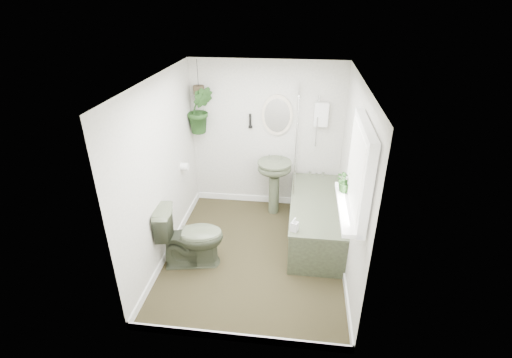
# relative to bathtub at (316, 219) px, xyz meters

# --- Properties ---
(floor) EXTENTS (2.30, 2.80, 0.02)m
(floor) POSITION_rel_bathtub_xyz_m (-0.80, -0.50, -0.30)
(floor) COLOR black
(floor) RESTS_ON ground
(ceiling) EXTENTS (2.30, 2.80, 0.02)m
(ceiling) POSITION_rel_bathtub_xyz_m (-0.80, -0.50, 2.02)
(ceiling) COLOR white
(ceiling) RESTS_ON ground
(wall_back) EXTENTS (2.30, 0.02, 2.30)m
(wall_back) POSITION_rel_bathtub_xyz_m (-0.80, 0.91, 0.86)
(wall_back) COLOR silver
(wall_back) RESTS_ON ground
(wall_front) EXTENTS (2.30, 0.02, 2.30)m
(wall_front) POSITION_rel_bathtub_xyz_m (-0.80, -1.91, 0.86)
(wall_front) COLOR silver
(wall_front) RESTS_ON ground
(wall_left) EXTENTS (0.02, 2.80, 2.30)m
(wall_left) POSITION_rel_bathtub_xyz_m (-1.96, -0.50, 0.86)
(wall_left) COLOR silver
(wall_left) RESTS_ON ground
(wall_right) EXTENTS (0.02, 2.80, 2.30)m
(wall_right) POSITION_rel_bathtub_xyz_m (0.36, -0.50, 0.86)
(wall_right) COLOR silver
(wall_right) RESTS_ON ground
(skirting) EXTENTS (2.30, 2.80, 0.10)m
(skirting) POSITION_rel_bathtub_xyz_m (-0.80, -0.50, -0.24)
(skirting) COLOR white
(skirting) RESTS_ON floor
(bathtub) EXTENTS (0.72, 1.72, 0.58)m
(bathtub) POSITION_rel_bathtub_xyz_m (0.00, 0.00, 0.00)
(bathtub) COLOR #4A523D
(bathtub) RESTS_ON floor
(bath_screen) EXTENTS (0.04, 0.72, 1.40)m
(bath_screen) POSITION_rel_bathtub_xyz_m (-0.33, 0.49, 0.99)
(bath_screen) COLOR silver
(bath_screen) RESTS_ON bathtub
(shower_box) EXTENTS (0.20, 0.10, 0.35)m
(shower_box) POSITION_rel_bathtub_xyz_m (0.00, 0.84, 1.26)
(shower_box) COLOR white
(shower_box) RESTS_ON wall_back
(oval_mirror) EXTENTS (0.46, 0.03, 0.62)m
(oval_mirror) POSITION_rel_bathtub_xyz_m (-0.64, 0.87, 1.21)
(oval_mirror) COLOR beige
(oval_mirror) RESTS_ON wall_back
(wall_sconce) EXTENTS (0.04, 0.04, 0.22)m
(wall_sconce) POSITION_rel_bathtub_xyz_m (-1.04, 0.86, 1.11)
(wall_sconce) COLOR black
(wall_sconce) RESTS_ON wall_back
(toilet_roll_holder) EXTENTS (0.11, 0.11, 0.11)m
(toilet_roll_holder) POSITION_rel_bathtub_xyz_m (-1.90, 0.20, 0.61)
(toilet_roll_holder) COLOR white
(toilet_roll_holder) RESTS_ON wall_left
(window_recess) EXTENTS (0.08, 1.00, 0.90)m
(window_recess) POSITION_rel_bathtub_xyz_m (0.29, -1.20, 1.36)
(window_recess) COLOR white
(window_recess) RESTS_ON wall_right
(window_sill) EXTENTS (0.18, 1.00, 0.04)m
(window_sill) POSITION_rel_bathtub_xyz_m (0.22, -1.20, 0.94)
(window_sill) COLOR white
(window_sill) RESTS_ON wall_right
(window_blinds) EXTENTS (0.01, 0.86, 0.76)m
(window_blinds) POSITION_rel_bathtub_xyz_m (0.24, -1.20, 1.36)
(window_blinds) COLOR white
(window_blinds) RESTS_ON wall_right
(toilet) EXTENTS (0.88, 0.60, 0.82)m
(toilet) POSITION_rel_bathtub_xyz_m (-1.57, -0.76, 0.12)
(toilet) COLOR #4A523D
(toilet) RESTS_ON floor
(pedestal_sink) EXTENTS (0.59, 0.54, 0.87)m
(pedestal_sink) POSITION_rel_bathtub_xyz_m (-0.64, 0.60, 0.15)
(pedestal_sink) COLOR #4A523D
(pedestal_sink) RESTS_ON floor
(sill_plant) EXTENTS (0.27, 0.25, 0.25)m
(sill_plant) POSITION_rel_bathtub_xyz_m (0.22, -0.90, 1.09)
(sill_plant) COLOR black
(sill_plant) RESTS_ON window_sill
(hanging_plant) EXTENTS (0.45, 0.39, 0.71)m
(hanging_plant) POSITION_rel_bathtub_xyz_m (-1.77, 0.75, 1.29)
(hanging_plant) COLOR black
(hanging_plant) RESTS_ON ceiling
(soap_bottle) EXTENTS (0.11, 0.11, 0.18)m
(soap_bottle) POSITION_rel_bathtub_xyz_m (-0.29, -0.73, 0.38)
(soap_bottle) COLOR #2D2223
(soap_bottle) RESTS_ON bathtub
(hanging_pot) EXTENTS (0.16, 0.16, 0.12)m
(hanging_pot) POSITION_rel_bathtub_xyz_m (-1.77, 0.75, 1.58)
(hanging_pot) COLOR #3D3121
(hanging_pot) RESTS_ON ceiling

